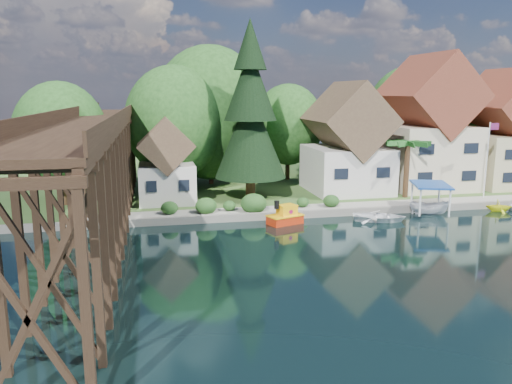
% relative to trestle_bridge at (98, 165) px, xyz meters
% --- Properties ---
extents(ground, '(140.00, 140.00, 0.00)m').
position_rel_trestle_bridge_xyz_m(ground, '(16.00, -5.17, -5.35)').
color(ground, black).
rests_on(ground, ground).
extents(bank, '(140.00, 52.00, 0.50)m').
position_rel_trestle_bridge_xyz_m(bank, '(16.00, 28.83, -5.10)').
color(bank, '#2F5321').
rests_on(bank, ground).
extents(seawall, '(60.00, 0.40, 0.62)m').
position_rel_trestle_bridge_xyz_m(seawall, '(20.00, 2.83, -5.04)').
color(seawall, slate).
rests_on(seawall, ground).
extents(promenade, '(50.00, 2.60, 0.06)m').
position_rel_trestle_bridge_xyz_m(promenade, '(22.00, 4.13, -4.82)').
color(promenade, gray).
rests_on(promenade, bank).
extents(trestle_bridge, '(4.12, 44.18, 9.30)m').
position_rel_trestle_bridge_xyz_m(trestle_bridge, '(0.00, 0.00, 0.00)').
color(trestle_bridge, black).
rests_on(trestle_bridge, ground).
extents(house_left, '(7.64, 8.64, 11.02)m').
position_rel_trestle_bridge_xyz_m(house_left, '(23.00, 10.83, -0.21)').
color(house_left, silver).
rests_on(house_left, bank).
extents(house_center, '(8.65, 9.18, 13.89)m').
position_rel_trestle_bridge_xyz_m(house_center, '(32.00, 11.33, 1.07)').
color(house_center, beige).
rests_on(house_center, bank).
extents(house_right, '(8.15, 8.64, 12.45)m').
position_rel_trestle_bridge_xyz_m(house_right, '(41.00, 10.83, 0.43)').
color(house_right, '#BBB086').
rests_on(house_right, bank).
extents(shed, '(5.09, 5.40, 7.85)m').
position_rel_trestle_bridge_xyz_m(shed, '(5.00, 9.33, -1.52)').
color(shed, silver).
rests_on(shed, bank).
extents(bg_trees, '(49.90, 13.30, 10.57)m').
position_rel_trestle_bridge_xyz_m(bg_trees, '(17.00, 16.08, 1.94)').
color(bg_trees, '#382314').
rests_on(bg_trees, bank).
extents(shrubs, '(15.76, 2.47, 1.70)m').
position_rel_trestle_bridge_xyz_m(shrubs, '(11.40, 4.09, -4.12)').
color(shrubs, '#1A3E16').
rests_on(shrubs, bank).
extents(conifer, '(6.69, 6.69, 16.48)m').
position_rel_trestle_bridge_xyz_m(conifer, '(12.81, 9.41, 3.09)').
color(conifer, '#382314').
rests_on(conifer, bank).
extents(palm_tree, '(5.08, 5.08, 5.76)m').
position_rel_trestle_bridge_xyz_m(palm_tree, '(27.47, 6.79, 0.18)').
color(palm_tree, '#382314').
rests_on(palm_tree, bank).
extents(flagpole, '(1.12, 0.24, 7.20)m').
position_rel_trestle_bridge_xyz_m(flagpole, '(34.73, 4.88, -0.44)').
color(flagpole, white).
rests_on(flagpole, bank).
extents(tugboat, '(3.17, 2.42, 2.04)m').
position_rel_trestle_bridge_xyz_m(tugboat, '(14.09, 1.27, -4.74)').
color(tugboat, '#B5270C').
rests_on(tugboat, ground).
extents(boat_white_a, '(5.11, 4.41, 0.89)m').
position_rel_trestle_bridge_xyz_m(boat_white_a, '(21.91, 0.59, -4.90)').
color(boat_white_a, white).
rests_on(boat_white_a, ground).
extents(boat_canopy, '(4.06, 4.90, 2.71)m').
position_rel_trestle_bridge_xyz_m(boat_canopy, '(27.13, 1.80, -4.19)').
color(boat_canopy, silver).
rests_on(boat_canopy, ground).
extents(boat_yellow, '(2.71, 2.50, 1.18)m').
position_rel_trestle_bridge_xyz_m(boat_yellow, '(33.79, 1.59, -4.76)').
color(boat_yellow, '#FCFC1C').
rests_on(boat_yellow, ground).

